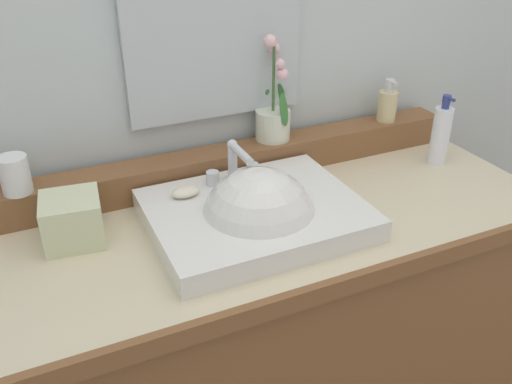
{
  "coord_description": "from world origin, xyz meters",
  "views": [
    {
      "loc": [
        -0.48,
        -1.04,
        1.55
      ],
      "look_at": [
        -0.01,
        -0.01,
        0.92
      ],
      "focal_mm": 38.56,
      "sensor_mm": 36.0,
      "label": 1
    }
  ],
  "objects_px": {
    "potted_plant": "(273,114)",
    "lotion_bottle": "(441,135)",
    "soap_bar": "(185,192)",
    "tumbler_cup": "(15,175)",
    "soap_dispenser": "(387,105)",
    "tissue_box": "(72,220)",
    "sink_basin": "(257,220)"
  },
  "relations": [
    {
      "from": "potted_plant",
      "to": "soap_dispenser",
      "type": "distance_m",
      "value": 0.38
    },
    {
      "from": "soap_bar",
      "to": "tissue_box",
      "type": "relative_size",
      "value": 0.54
    },
    {
      "from": "potted_plant",
      "to": "soap_dispenser",
      "type": "xyz_separation_m",
      "value": [
        0.38,
        -0.02,
        -0.02
      ]
    },
    {
      "from": "potted_plant",
      "to": "lotion_bottle",
      "type": "relative_size",
      "value": 1.43
    },
    {
      "from": "soap_bar",
      "to": "lotion_bottle",
      "type": "relative_size",
      "value": 0.34
    },
    {
      "from": "soap_bar",
      "to": "potted_plant",
      "type": "relative_size",
      "value": 0.24
    },
    {
      "from": "lotion_bottle",
      "to": "potted_plant",
      "type": "bearing_deg",
      "value": 158.14
    },
    {
      "from": "sink_basin",
      "to": "tumbler_cup",
      "type": "distance_m",
      "value": 0.57
    },
    {
      "from": "sink_basin",
      "to": "soap_dispenser",
      "type": "distance_m",
      "value": 0.63
    },
    {
      "from": "tumbler_cup",
      "to": "tissue_box",
      "type": "distance_m",
      "value": 0.18
    },
    {
      "from": "soap_bar",
      "to": "sink_basin",
      "type": "bearing_deg",
      "value": -41.37
    },
    {
      "from": "soap_bar",
      "to": "tumbler_cup",
      "type": "height_order",
      "value": "tumbler_cup"
    },
    {
      "from": "sink_basin",
      "to": "potted_plant",
      "type": "xyz_separation_m",
      "value": [
        0.18,
        0.28,
        0.14
      ]
    },
    {
      "from": "soap_bar",
      "to": "soap_dispenser",
      "type": "height_order",
      "value": "soap_dispenser"
    },
    {
      "from": "lotion_bottle",
      "to": "tumbler_cup",
      "type": "bearing_deg",
      "value": 172.63
    },
    {
      "from": "sink_basin",
      "to": "tissue_box",
      "type": "height_order",
      "value": "sink_basin"
    },
    {
      "from": "soap_dispenser",
      "to": "tissue_box",
      "type": "distance_m",
      "value": 0.97
    },
    {
      "from": "soap_dispenser",
      "to": "tumbler_cup",
      "type": "distance_m",
      "value": 1.06
    },
    {
      "from": "soap_dispenser",
      "to": "tissue_box",
      "type": "xyz_separation_m",
      "value": [
        -0.96,
        -0.14,
        -0.08
      ]
    },
    {
      "from": "lotion_bottle",
      "to": "tissue_box",
      "type": "height_order",
      "value": "lotion_bottle"
    },
    {
      "from": "lotion_bottle",
      "to": "tissue_box",
      "type": "xyz_separation_m",
      "value": [
        -1.03,
        0.02,
        -0.03
      ]
    },
    {
      "from": "potted_plant",
      "to": "tissue_box",
      "type": "distance_m",
      "value": 0.61
    },
    {
      "from": "sink_basin",
      "to": "soap_dispenser",
      "type": "xyz_separation_m",
      "value": [
        0.56,
        0.26,
        0.12
      ]
    },
    {
      "from": "lotion_bottle",
      "to": "tissue_box",
      "type": "distance_m",
      "value": 1.03
    },
    {
      "from": "soap_dispenser",
      "to": "tumbler_cup",
      "type": "xyz_separation_m",
      "value": [
        -1.06,
        -0.02,
        -0.01
      ]
    },
    {
      "from": "soap_dispenser",
      "to": "tissue_box",
      "type": "bearing_deg",
      "value": -171.76
    },
    {
      "from": "soap_bar",
      "to": "lotion_bottle",
      "type": "xyz_separation_m",
      "value": [
        0.77,
        -0.02,
        0.02
      ]
    },
    {
      "from": "soap_bar",
      "to": "tissue_box",
      "type": "bearing_deg",
      "value": 179.21
    },
    {
      "from": "sink_basin",
      "to": "potted_plant",
      "type": "bearing_deg",
      "value": 57.55
    },
    {
      "from": "soap_bar",
      "to": "tumbler_cup",
      "type": "relative_size",
      "value": 0.77
    },
    {
      "from": "soap_bar",
      "to": "soap_dispenser",
      "type": "xyz_separation_m",
      "value": [
        0.69,
        0.14,
        0.07
      ]
    },
    {
      "from": "sink_basin",
      "to": "soap_bar",
      "type": "relative_size",
      "value": 7.11
    }
  ]
}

